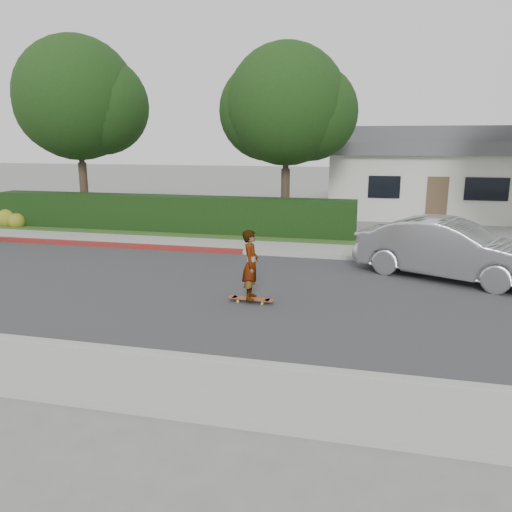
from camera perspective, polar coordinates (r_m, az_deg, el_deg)
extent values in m
plane|color=slate|center=(13.01, -10.36, -3.48)|extent=(120.00, 120.00, 0.00)
cube|color=#2D2D30|center=(13.01, -10.36, -3.46)|extent=(60.00, 8.00, 0.01)
cube|color=#9E9E99|center=(9.60, -20.32, -9.73)|extent=(60.00, 0.20, 0.15)
cube|color=gray|center=(8.94, -23.53, -11.84)|extent=(60.00, 1.60, 0.12)
cube|color=#9E9E99|center=(16.70, -4.75, 0.64)|extent=(60.00, 0.20, 0.15)
cube|color=maroon|center=(18.84, -19.37, 1.38)|extent=(12.00, 0.21, 0.15)
cube|color=gray|center=(17.54, -3.84, 1.21)|extent=(60.00, 1.60, 0.12)
cube|color=#2D4C1E|center=(19.05, -2.42, 2.15)|extent=(60.00, 1.60, 0.10)
cube|color=black|center=(20.49, -10.10, 4.72)|extent=(15.00, 1.00, 1.50)
sphere|color=#2D4C19|center=(24.01, -26.47, 3.79)|extent=(0.90, 0.90, 0.90)
sphere|color=#2D4C19|center=(23.48, -25.64, 3.57)|extent=(0.70, 0.70, 0.70)
cylinder|color=#33261C|center=(23.66, -19.02, 6.78)|extent=(0.36, 0.36, 2.70)
cylinder|color=#33261C|center=(23.55, -19.39, 11.68)|extent=(0.24, 0.24, 2.25)
sphere|color=black|center=(23.61, -19.77, 16.58)|extent=(5.20, 5.20, 5.20)
sphere|color=black|center=(24.37, -20.85, 15.90)|extent=(4.42, 4.42, 4.42)
sphere|color=black|center=(23.38, -17.38, 16.05)|extent=(4.16, 4.16, 4.16)
cylinder|color=#33261C|center=(20.84, 3.36, 6.46)|extent=(0.36, 0.36, 2.52)
cylinder|color=#33261C|center=(20.71, 3.43, 11.66)|extent=(0.24, 0.24, 2.10)
sphere|color=black|center=(20.75, 3.50, 16.88)|extent=(4.80, 4.80, 4.80)
sphere|color=black|center=(21.28, 1.48, 16.27)|extent=(4.08, 4.08, 4.08)
sphere|color=black|center=(20.89, 6.17, 15.98)|extent=(3.84, 3.84, 3.84)
cube|color=beige|center=(27.62, 19.56, 7.87)|extent=(10.00, 8.00, 3.00)
cube|color=#4C4C51|center=(27.54, 19.85, 11.59)|extent=(10.60, 8.60, 0.60)
cube|color=#4C4C51|center=(27.54, 19.95, 12.84)|extent=(8.40, 6.40, 0.80)
cube|color=black|center=(23.46, 14.44, 7.65)|extent=(1.40, 0.06, 1.00)
cube|color=black|center=(23.92, 24.85, 6.95)|extent=(1.80, 0.06, 1.00)
cube|color=brown|center=(23.66, 19.96, 5.98)|extent=(0.90, 0.06, 2.10)
cylinder|color=gold|center=(11.56, -2.09, -5.19)|extent=(0.06, 0.04, 0.06)
cylinder|color=gold|center=(11.71, -1.83, -4.94)|extent=(0.06, 0.04, 0.06)
cylinder|color=gold|center=(11.40, 0.71, -5.45)|extent=(0.06, 0.04, 0.06)
cylinder|color=gold|center=(11.55, 0.94, -5.20)|extent=(0.06, 0.04, 0.06)
cube|color=silver|center=(11.62, -1.96, -4.87)|extent=(0.06, 0.18, 0.02)
cube|color=silver|center=(11.46, 0.83, -5.13)|extent=(0.06, 0.18, 0.02)
cube|color=maroon|center=(11.53, -0.58, -4.90)|extent=(0.89, 0.26, 0.02)
cylinder|color=maroon|center=(11.66, -2.65, -4.70)|extent=(0.23, 0.23, 0.02)
cylinder|color=maroon|center=(11.42, 1.54, -5.09)|extent=(0.23, 0.23, 0.02)
imported|color=white|center=(11.31, -0.59, -1.00)|extent=(0.43, 0.61, 1.60)
imported|color=#AEB0B5|center=(14.37, 21.19, 0.71)|extent=(5.13, 3.55, 1.60)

